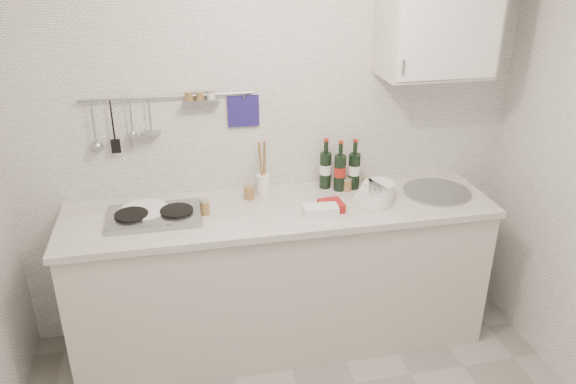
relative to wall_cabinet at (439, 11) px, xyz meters
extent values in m
cube|color=silver|center=(-0.90, 0.18, -0.70)|extent=(3.00, 0.02, 2.50)
cube|color=beige|center=(-0.90, -0.12, -1.51)|extent=(2.40, 0.60, 0.88)
cube|color=silver|center=(-0.90, -0.12, -1.05)|extent=(2.44, 0.64, 0.04)
cube|color=black|center=(-0.90, -0.10, -1.90)|extent=(2.34, 0.52, 0.10)
cube|color=#93969B|center=(-1.60, -0.12, -1.01)|extent=(0.50, 0.32, 0.03)
cylinder|color=black|center=(-1.72, -0.12, -0.99)|extent=(0.18, 0.18, 0.01)
cylinder|color=black|center=(-1.48, -0.12, -0.99)|extent=(0.18, 0.18, 0.01)
cylinder|color=#93969B|center=(0.05, -0.12, -1.02)|extent=(0.40, 0.40, 0.02)
cylinder|color=#93969B|center=(0.05, -0.12, -1.08)|extent=(0.34, 0.34, 0.10)
cylinder|color=#93969B|center=(-1.47, 0.15, -0.43)|extent=(0.95, 0.02, 0.02)
cube|color=navy|center=(-1.06, 0.17, -0.54)|extent=(0.18, 0.02, 0.18)
cube|color=beige|center=(0.00, 0.01, 0.00)|extent=(0.60, 0.35, 0.70)
cube|color=white|center=(0.00, -0.18, 0.00)|extent=(0.56, 0.01, 0.66)
cylinder|color=#93969B|center=(-0.26, -0.19, -0.25)|extent=(0.01, 0.01, 0.08)
cylinder|color=#5155B8|center=(-1.67, -0.07, -1.02)|extent=(0.27, 0.27, 0.01)
cylinder|color=#5155B8|center=(-1.66, -0.06, -1.01)|extent=(0.26, 0.26, 0.01)
cylinder|color=#5155B8|center=(-1.65, -0.06, -1.00)|extent=(0.26, 0.26, 0.01)
cylinder|color=white|center=(-0.37, -0.17, -1.02)|extent=(0.23, 0.23, 0.01)
cylinder|color=white|center=(-0.37, -0.17, -1.01)|extent=(0.22, 0.22, 0.01)
cylinder|color=white|center=(-0.36, -0.16, -1.00)|extent=(0.22, 0.22, 0.01)
cylinder|color=white|center=(-0.36, -0.16, -0.99)|extent=(0.21, 0.21, 0.01)
cylinder|color=white|center=(-0.35, -0.16, -0.97)|extent=(0.21, 0.21, 0.01)
cylinder|color=white|center=(-0.34, -0.15, -0.96)|extent=(0.20, 0.20, 0.01)
cylinder|color=white|center=(-0.34, -0.15, -0.95)|extent=(0.19, 0.19, 0.01)
cylinder|color=white|center=(-0.33, -0.15, -0.94)|extent=(0.19, 0.19, 0.01)
cylinder|color=white|center=(-0.33, -0.14, -0.92)|extent=(0.18, 0.18, 0.01)
cube|color=white|center=(-0.71, -0.26, -1.00)|extent=(0.20, 0.11, 0.06)
cube|color=#B31320|center=(-0.63, -0.22, -1.00)|extent=(0.14, 0.14, 0.05)
cylinder|color=white|center=(-0.97, 0.07, -0.97)|extent=(0.08, 0.08, 0.12)
cylinder|color=olive|center=(-0.96, 0.07, -0.81)|extent=(0.02, 0.06, 0.25)
cylinder|color=olive|center=(-0.98, 0.08, -0.82)|extent=(0.03, 0.05, 0.23)
cylinder|color=olive|center=(-1.06, 0.03, -0.99)|extent=(0.06, 0.06, 0.08)
cylinder|color=tan|center=(-1.06, 0.03, -0.94)|extent=(0.06, 0.06, 0.01)
cylinder|color=olive|center=(-0.46, 0.03, -1.00)|extent=(0.05, 0.05, 0.07)
cylinder|color=tan|center=(-0.46, 0.03, -0.96)|extent=(0.06, 0.06, 0.01)
cylinder|color=olive|center=(-0.33, 0.05, -1.00)|extent=(0.06, 0.06, 0.06)
cylinder|color=tan|center=(-0.33, 0.05, -0.97)|extent=(0.06, 0.06, 0.01)
cylinder|color=olive|center=(-1.33, -0.12, -0.99)|extent=(0.05, 0.05, 0.08)
cylinder|color=tan|center=(-1.33, -0.12, -0.95)|extent=(0.06, 0.06, 0.01)
camera|label=1|loc=(-1.45, -2.92, 0.37)|focal=35.00mm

